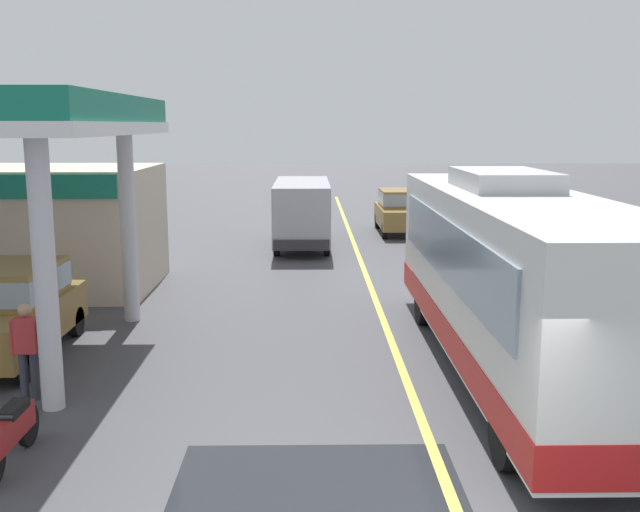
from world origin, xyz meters
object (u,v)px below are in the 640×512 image
Objects in this scene: minibus_opposing_lane at (302,208)px; motorcycle_parked_forecourt at (11,433)px; pedestrian_by_shop at (35,298)px; car_at_pump at (13,307)px; coach_bus_main at (513,281)px; pedestrian_near_pump at (27,346)px; car_trailing_behind_bus at (398,209)px.

minibus_opposing_lane is 18.36m from motorcycle_parked_forecourt.
car_at_pump is at bearing -92.09° from pedestrian_by_shop.
car_at_pump is at bearing 110.98° from motorcycle_parked_forecourt.
coach_bus_main is 8.71m from motorcycle_parked_forecourt.
coach_bus_main is at bearing 8.88° from pedestrian_near_pump.
car_at_pump and car_trailing_behind_bus have the same top height.
car_at_pump is 1.10m from pedestrian_by_shop.
minibus_opposing_lane reaches higher than pedestrian_by_shop.
minibus_opposing_lane is 3.69× the size of pedestrian_by_shop.
pedestrian_near_pump and pedestrian_by_shop have the same top height.
coach_bus_main is at bearing -12.55° from pedestrian_by_shop.
motorcycle_parked_forecourt is 22.78m from car_trailing_behind_bus.
car_trailing_behind_bus is at bearing 40.30° from minibus_opposing_lane.
coach_bus_main is at bearing -90.21° from car_trailing_behind_bus.
car_at_pump is 14.37m from minibus_opposing_lane.
pedestrian_by_shop is (-5.56, -12.13, -0.54)m from minibus_opposing_lane.
motorcycle_parked_forecourt is at bearing -74.90° from pedestrian_near_pump.
coach_bus_main is at bearing 25.20° from motorcycle_parked_forecourt.
motorcycle_parked_forecourt is 2.49m from pedestrian_near_pump.
car_at_pump reaches higher than pedestrian_near_pump.
coach_bus_main reaches higher than minibus_opposing_lane.
motorcycle_parked_forecourt is (-7.80, -3.67, -1.28)m from coach_bus_main.
coach_bus_main is 2.63× the size of car_at_pump.
car_trailing_behind_bus is at bearing 69.81° from motorcycle_parked_forecourt.
motorcycle_parked_forecourt is at bearing -69.02° from car_at_pump.
car_at_pump is at bearing 116.43° from pedestrian_near_pump.
car_trailing_behind_bus is (7.86, 21.38, 0.57)m from motorcycle_parked_forecourt.
pedestrian_near_pump is at bearing -63.57° from car_at_pump.
car_trailing_behind_bus reaches higher than pedestrian_near_pump.
car_trailing_behind_bus is (4.07, 3.45, -0.46)m from minibus_opposing_lane.
pedestrian_by_shop is at bearing 167.45° from coach_bus_main.
coach_bus_main reaches higher than pedestrian_near_pump.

